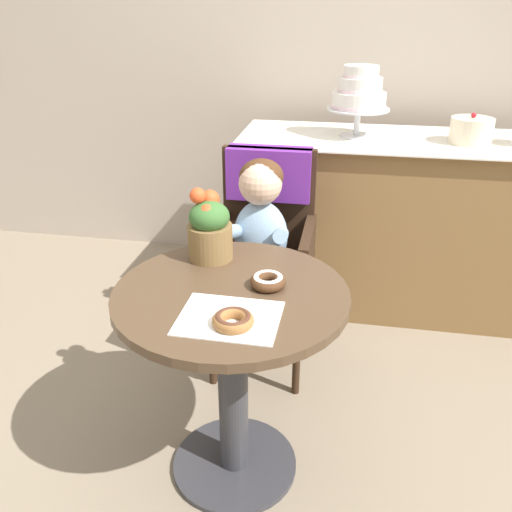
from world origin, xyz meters
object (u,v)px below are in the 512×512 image
object	(u,v)px
seated_child	(259,232)
flower_vase	(210,228)
tiered_cake_stand	(359,94)
cafe_table	(232,349)
donut_front	(233,320)
round_layer_cake	(471,131)
wicker_chair	(265,226)
donut_mid	(268,281)

from	to	relation	value
seated_child	flower_vase	bearing A→B (deg)	-107.36
tiered_cake_stand	cafe_table	bearing A→B (deg)	-104.67
donut_front	flower_vase	size ratio (longest dim) A/B	0.47
tiered_cake_stand	round_layer_cake	world-z (taller)	tiered_cake_stand
cafe_table	seated_child	size ratio (longest dim) A/B	0.99
seated_child	tiered_cake_stand	xyz separation A→B (m)	(0.35, 0.74, 0.43)
donut_front	flower_vase	world-z (taller)	flower_vase
cafe_table	donut_front	world-z (taller)	donut_front
cafe_table	round_layer_cake	xyz separation A→B (m)	(0.86, 1.26, 0.45)
round_layer_cake	seated_child	bearing A→B (deg)	-141.10
round_layer_cake	donut_front	bearing A→B (deg)	-119.41
cafe_table	wicker_chair	xyz separation A→B (m)	(-0.01, 0.71, 0.13)
seated_child	flower_vase	xyz separation A→B (m)	(-0.11, -0.34, 0.15)
donut_front	flower_vase	xyz separation A→B (m)	(-0.17, 0.40, 0.09)
wicker_chair	tiered_cake_stand	size ratio (longest dim) A/B	2.86
tiered_cake_stand	round_layer_cake	distance (m)	0.55
wicker_chair	tiered_cake_stand	xyz separation A→B (m)	(0.35, 0.59, 0.46)
cafe_table	donut_front	size ratio (longest dim) A/B	6.32
seated_child	flower_vase	distance (m)	0.39
donut_mid	flower_vase	world-z (taller)	flower_vase
seated_child	flower_vase	world-z (taller)	flower_vase
flower_vase	seated_child	bearing A→B (deg)	72.64
cafe_table	seated_child	distance (m)	0.58
seated_child	round_layer_cake	xyz separation A→B (m)	(0.88, 0.71, 0.28)
wicker_chair	round_layer_cake	distance (m)	1.08
cafe_table	tiered_cake_stand	bearing A→B (deg)	75.33
cafe_table	tiered_cake_stand	distance (m)	1.47
tiered_cake_stand	donut_front	bearing A→B (deg)	-101.11
donut_mid	donut_front	bearing A→B (deg)	-104.04
cafe_table	round_layer_cake	world-z (taller)	round_layer_cake
seated_child	flower_vase	size ratio (longest dim) A/B	2.97
cafe_table	donut_mid	distance (m)	0.26
wicker_chair	flower_vase	distance (m)	0.54
cafe_table	donut_mid	bearing A→B (deg)	23.08
seated_child	cafe_table	bearing A→B (deg)	-88.80
seated_child	round_layer_cake	world-z (taller)	round_layer_cake
flower_vase	round_layer_cake	size ratio (longest dim) A/B	1.26
cafe_table	donut_front	distance (m)	0.30
tiered_cake_stand	round_layer_cake	size ratio (longest dim) A/B	1.71
seated_child	donut_front	world-z (taller)	seated_child
donut_mid	wicker_chair	bearing A→B (deg)	100.03
donut_mid	round_layer_cake	world-z (taller)	round_layer_cake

